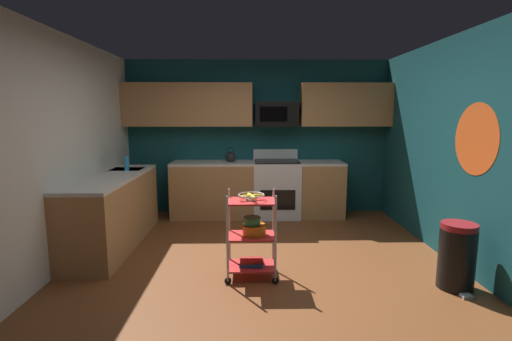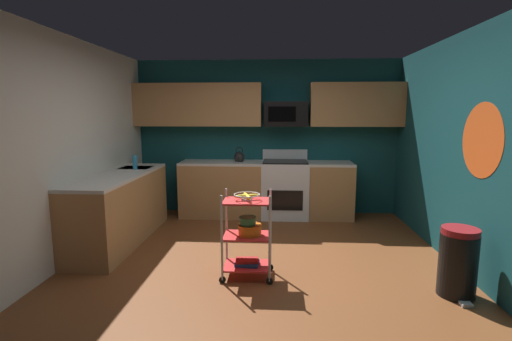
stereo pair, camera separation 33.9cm
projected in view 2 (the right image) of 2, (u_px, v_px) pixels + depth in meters
name	position (u px, v px, depth m)	size (l,w,h in m)	color
floor	(259.00, 268.00, 4.20)	(4.40, 4.80, 0.04)	brown
wall_back	(267.00, 138.00, 6.40)	(4.52, 0.06, 2.60)	#14474C
wall_left	(59.00, 151.00, 4.14)	(0.06, 4.80, 2.60)	silver
wall_right	(474.00, 154.00, 3.87)	(0.06, 4.80, 2.60)	#14474C
wall_flower_decal	(482.00, 140.00, 3.66)	(0.75, 0.75, 0.00)	#E5591E
counter_run	(211.00, 196.00, 5.68)	(3.62, 2.71, 0.92)	#B27F4C
oven_range	(285.00, 188.00, 6.18)	(0.76, 0.65, 1.10)	white
upper_cabinets	(262.00, 105.00, 6.13)	(4.40, 0.33, 0.70)	#B27F4C
microwave	(286.00, 114.00, 6.10)	(0.70, 0.39, 0.40)	black
rolling_cart	(247.00, 236.00, 3.88)	(0.55, 0.36, 0.91)	silver
fruit_bowl	(247.00, 196.00, 3.82)	(0.27, 0.27, 0.07)	silver
mixing_bowl_large	(250.00, 229.00, 3.87)	(0.25, 0.25, 0.11)	orange
mixing_bowl_small	(248.00, 220.00, 3.85)	(0.18, 0.18, 0.08)	#387F4C
book_stack	(247.00, 262.00, 3.93)	(0.26, 0.19, 0.07)	#1E4C8C
kettle	(239.00, 157.00, 6.15)	(0.21, 0.18, 0.26)	black
dish_soap_bottle	(135.00, 162.00, 5.34)	(0.06, 0.06, 0.20)	#2D8CBF
trash_can	(458.00, 262.00, 3.50)	(0.34, 0.42, 0.66)	black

